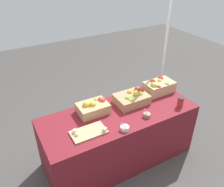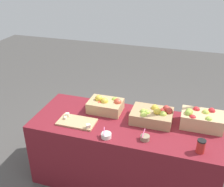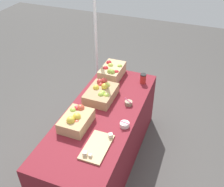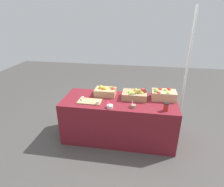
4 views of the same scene
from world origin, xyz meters
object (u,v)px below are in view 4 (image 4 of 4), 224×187
object	(u,v)px
apple_crate_right	(106,91)
sample_bowl_near	(133,106)
apple_crate_middle	(135,95)
tent_pole	(186,73)
cutting_board_front	(90,101)
coffee_cup	(166,107)
apple_crate_left	(163,95)
sample_bowl_mid	(110,106)

from	to	relation	value
apple_crate_right	sample_bowl_near	bearing A→B (deg)	-37.59
apple_crate_middle	tent_pole	xyz separation A→B (m)	(0.86, 0.44, 0.29)
apple_crate_middle	sample_bowl_near	distance (m)	0.34
cutting_board_front	coffee_cup	bearing A→B (deg)	-4.98
apple_crate_right	sample_bowl_near	world-z (taller)	apple_crate_right
coffee_cup	tent_pole	bearing A→B (deg)	64.13
apple_crate_right	coffee_cup	xyz separation A→B (m)	(0.99, -0.42, -0.01)
apple_crate_right	sample_bowl_near	distance (m)	0.64
cutting_board_front	tent_pole	world-z (taller)	tent_pole
apple_crate_left	coffee_cup	world-z (taller)	apple_crate_left
cutting_board_front	sample_bowl_mid	world-z (taller)	sample_bowl_mid
apple_crate_middle	apple_crate_right	size ratio (longest dim) A/B	1.14
apple_crate_left	sample_bowl_near	bearing A→B (deg)	-141.74
coffee_cup	sample_bowl_mid	bearing A→B (deg)	-177.19
apple_crate_left	cutting_board_front	distance (m)	1.23
coffee_cup	sample_bowl_near	bearing A→B (deg)	176.33
tent_pole	apple_crate_right	bearing A→B (deg)	-164.47
sample_bowl_near	tent_pole	size ratio (longest dim) A/B	0.04
sample_bowl_near	coffee_cup	bearing A→B (deg)	-3.67
apple_crate_right	cutting_board_front	xyz separation A→B (m)	(-0.21, -0.32, -0.06)
sample_bowl_near	apple_crate_right	bearing A→B (deg)	142.41
apple_crate_middle	tent_pole	distance (m)	1.01
cutting_board_front	apple_crate_left	bearing A→B (deg)	14.38
apple_crate_middle	cutting_board_front	xyz separation A→B (m)	(-0.72, -0.26, -0.06)
cutting_board_front	tent_pole	distance (m)	1.77
apple_crate_right	tent_pole	xyz separation A→B (m)	(1.38, 0.38, 0.29)
apple_crate_right	sample_bowl_mid	world-z (taller)	apple_crate_right
apple_crate_left	apple_crate_middle	distance (m)	0.47
sample_bowl_near	tent_pole	world-z (taller)	tent_pole
tent_pole	cutting_board_front	bearing A→B (deg)	-156.24
apple_crate_left	apple_crate_middle	bearing A→B (deg)	-174.32
sample_bowl_mid	coffee_cup	size ratio (longest dim) A/B	0.79
apple_crate_middle	coffee_cup	distance (m)	0.60
apple_crate_left	cutting_board_front	bearing A→B (deg)	-165.62
apple_crate_middle	sample_bowl_mid	bearing A→B (deg)	-131.78
apple_crate_right	sample_bowl_mid	bearing A→B (deg)	-71.48
apple_crate_right	sample_bowl_mid	xyz separation A→B (m)	(0.15, -0.46, -0.05)
apple_crate_left	sample_bowl_mid	xyz separation A→B (m)	(-0.83, -0.45, -0.06)
cutting_board_front	sample_bowl_mid	bearing A→B (deg)	-21.91
sample_bowl_mid	apple_crate_middle	bearing A→B (deg)	48.22
apple_crate_left	apple_crate_right	world-z (taller)	apple_crate_left
apple_crate_right	coffee_cup	size ratio (longest dim) A/B	2.84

